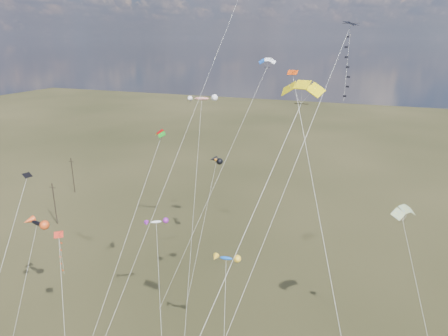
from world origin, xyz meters
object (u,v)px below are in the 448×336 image
(utility_pole_far, at_px, (73,175))
(novelty_black_orange, at_px, (36,223))
(utility_pole_near, at_px, (55,203))
(parafoil_yellow, at_px, (301,87))
(diamond_black_high, at_px, (335,89))

(utility_pole_far, height_order, novelty_black_orange, novelty_black_orange)
(utility_pole_near, bearing_deg, novelty_black_orange, -49.25)
(utility_pole_near, relative_size, novelty_black_orange, 0.64)
(utility_pole_near, bearing_deg, utility_pole_far, 119.74)
(utility_pole_near, bearing_deg, parafoil_yellow, -27.97)
(diamond_black_high, relative_size, parafoil_yellow, 1.11)
(utility_pole_far, relative_size, novelty_black_orange, 0.64)
(diamond_black_high, xyz_separation_m, parafoil_yellow, (-1.60, -5.16, 0.67))
(parafoil_yellow, bearing_deg, diamond_black_high, 72.74)
(utility_pole_far, relative_size, diamond_black_high, 0.23)
(parafoil_yellow, distance_m, novelty_black_orange, 37.35)
(utility_pole_near, xyz_separation_m, diamond_black_high, (50.28, -20.69, 25.17))
(utility_pole_near, height_order, novelty_black_orange, novelty_black_orange)
(utility_pole_near, xyz_separation_m, novelty_black_orange, (16.69, -19.37, 7.69))
(utility_pole_near, height_order, utility_pole_far, same)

